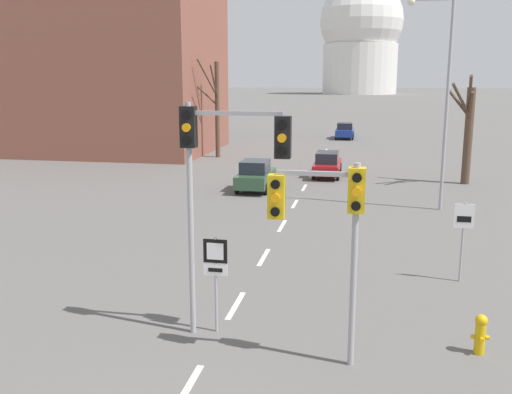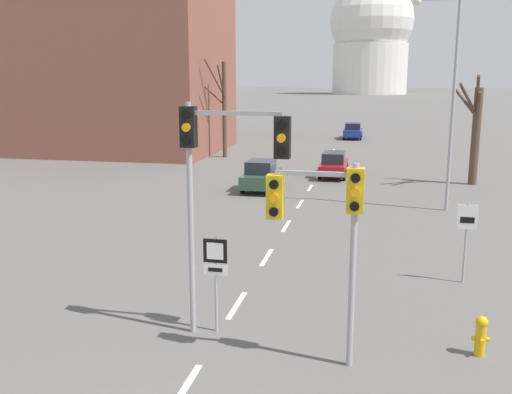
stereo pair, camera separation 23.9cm
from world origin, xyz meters
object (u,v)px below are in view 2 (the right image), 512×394
traffic_signal_centre_tall (220,161)px  street_lamp_right (447,86)px  sedan_near_right (261,175)px  sedan_mid_centre (334,164)px  speed_limit_sign (467,229)px  route_sign_post (215,268)px  fire_hydrant (481,334)px  sedan_near_left (353,131)px  traffic_signal_near_right (325,214)px

traffic_signal_centre_tall → street_lamp_right: size_ratio=0.58×
sedan_near_right → sedan_mid_centre: 6.60m
traffic_signal_centre_tall → speed_limit_sign: traffic_signal_centre_tall is taller
route_sign_post → fire_hydrant: bearing=0.0°
traffic_signal_centre_tall → sedan_near_left: traffic_signal_centre_tall is taller
route_sign_post → street_lamp_right: size_ratio=0.25×
fire_hydrant → traffic_signal_centre_tall: bearing=-178.6°
sedan_mid_centre → traffic_signal_centre_tall: bearing=-92.3°
traffic_signal_centre_tall → street_lamp_right: (6.70, 15.45, 1.57)m
street_lamp_right → sedan_mid_centre: bearing=123.6°
traffic_signal_near_right → fire_hydrant: bearing=17.2°
fire_hydrant → sedan_near_right: (-8.84, 18.47, 0.34)m
route_sign_post → speed_limit_sign: 8.25m
street_lamp_right → sedan_near_right: 11.18m
traffic_signal_near_right → sedan_mid_centre: 25.21m
sedan_mid_centre → fire_hydrant: bearing=-77.9°
sedan_near_left → speed_limit_sign: bearing=-83.1°
sedan_near_left → route_sign_post: bearing=-91.6°
street_lamp_right → route_sign_post: bearing=-114.2°
traffic_signal_near_right → speed_limit_sign: (3.83, 6.05, -1.71)m
traffic_signal_centre_tall → street_lamp_right: bearing=66.6°
sedan_near_left → sedan_mid_centre: 24.36m
traffic_signal_near_right → street_lamp_right: (4.12, 16.38, 2.50)m
traffic_signal_centre_tall → fire_hydrant: size_ratio=5.98×
speed_limit_sign → fire_hydrant: size_ratio=2.66×
traffic_signal_near_right → fire_hydrant: size_ratio=4.74×
traffic_signal_centre_tall → sedan_mid_centre: bearing=87.7°
traffic_signal_near_right → speed_limit_sign: size_ratio=1.79×
traffic_signal_centre_tall → sedan_mid_centre: 24.37m
route_sign_post → speed_limit_sign: bearing=37.0°
speed_limit_sign → sedan_near_right: speed_limit_sign is taller
speed_limit_sign → sedan_near_left: size_ratio=0.59×
route_sign_post → sedan_near_left: size_ratio=0.57×
traffic_signal_near_right → speed_limit_sign: bearing=57.7°
speed_limit_sign → route_sign_post: bearing=-143.0°
fire_hydrant → street_lamp_right: 16.24m
sedan_near_right → traffic_signal_near_right: bearing=-74.8°
fire_hydrant → street_lamp_right: street_lamp_right is taller
sedan_near_right → street_lamp_right: bearing=-18.6°
traffic_signal_centre_tall → sedan_near_right: (-2.75, 18.62, -3.50)m
traffic_signal_near_right → sedan_mid_centre: size_ratio=1.00×
traffic_signal_centre_tall → fire_hydrant: 7.21m
traffic_signal_centre_tall → street_lamp_right: street_lamp_right is taller
speed_limit_sign → traffic_signal_centre_tall: bearing=-141.4°
route_sign_post → street_lamp_right: (6.88, 15.30, 4.25)m
route_sign_post → sedan_mid_centre: size_ratio=0.54×
sedan_near_right → speed_limit_sign: bearing=-55.9°
fire_hydrant → sedan_mid_centre: bearing=102.1°
route_sign_post → sedan_near_right: route_sign_post is taller
fire_hydrant → sedan_near_left: bearing=95.8°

